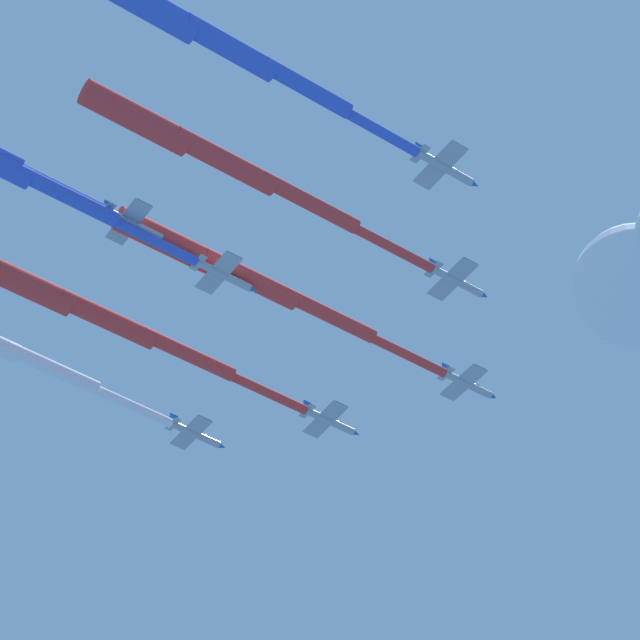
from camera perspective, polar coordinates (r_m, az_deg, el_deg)
name	(u,v)px	position (r m, az deg, el deg)	size (l,w,h in m)	color
jet_lead	(248,279)	(211.33, -2.73, 1.56)	(45.10, 49.05, 3.72)	#9EA3AD
jet_port_inner	(105,319)	(214.66, -8.08, 0.03)	(44.35, 48.79, 3.67)	#9EA3AD
jet_starboard_inner	(223,161)	(197.85, -3.66, 5.99)	(44.44, 48.70, 3.69)	#9EA3AD
jet_starboard_mid	(230,49)	(186.07, -3.41, 10.16)	(38.76, 42.77, 3.71)	#9EA3AD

